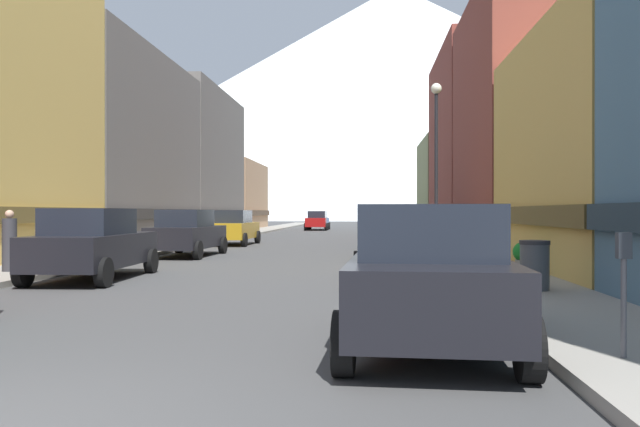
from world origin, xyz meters
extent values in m
cube|color=gray|center=(-6.25, 35.00, 0.07)|extent=(2.50, 100.00, 0.15)
cube|color=gray|center=(6.25, 35.00, 0.07)|extent=(2.50, 100.00, 0.15)
cube|color=#66605B|center=(-10.93, 26.81, 4.97)|extent=(6.86, 13.91, 9.93)
cube|color=#2D2B29|center=(-10.93, 26.81, 1.60)|extent=(7.16, 13.91, 0.50)
cube|color=#66605B|center=(-11.98, 40.79, 5.32)|extent=(8.96, 13.69, 10.65)
cube|color=#2D2B29|center=(-11.98, 40.79, 1.60)|extent=(9.26, 13.69, 0.50)
cube|color=tan|center=(-12.49, 54.21, 3.24)|extent=(9.99, 12.13, 6.47)
cube|color=brown|center=(-12.49, 54.21, 1.60)|extent=(10.29, 12.13, 0.50)
cube|color=brown|center=(10.73, 23.16, 5.49)|extent=(6.46, 10.15, 10.98)
cube|color=#3B1B16|center=(10.73, 23.16, 1.60)|extent=(6.76, 10.15, 0.50)
cube|color=brown|center=(12.38, 34.62, 5.83)|extent=(9.77, 12.13, 11.65)
cube|color=#3B1B16|center=(12.38, 34.62, 1.60)|extent=(10.07, 12.13, 0.50)
cube|color=#8C9966|center=(10.61, 46.35, 3.78)|extent=(6.21, 10.17, 7.55)
cube|color=#3F442D|center=(10.61, 46.35, 1.60)|extent=(6.51, 10.17, 0.50)
cube|color=black|center=(-3.80, 10.69, 0.74)|extent=(1.99, 4.46, 0.80)
cube|color=#1E232D|center=(-3.79, 10.44, 1.46)|extent=(1.67, 2.25, 0.64)
cylinder|color=black|center=(-4.77, 12.31, 0.34)|extent=(0.24, 0.69, 0.68)
cylinder|color=black|center=(-2.94, 12.37, 0.34)|extent=(0.24, 0.69, 0.68)
cylinder|color=black|center=(-4.66, 9.01, 0.34)|extent=(0.24, 0.69, 0.68)
cylinder|color=black|center=(-2.83, 9.07, 0.34)|extent=(0.24, 0.69, 0.68)
cube|color=black|center=(-3.80, 18.71, 0.74)|extent=(1.99, 4.46, 0.80)
cube|color=#1E232D|center=(-3.81, 18.46, 1.46)|extent=(1.68, 2.25, 0.64)
cylinder|color=black|center=(-4.66, 20.39, 0.34)|extent=(0.24, 0.69, 0.68)
cylinder|color=black|center=(-2.82, 20.33, 0.34)|extent=(0.24, 0.69, 0.68)
cylinder|color=black|center=(-4.78, 17.10, 0.34)|extent=(0.24, 0.69, 0.68)
cylinder|color=black|center=(-2.94, 17.03, 0.34)|extent=(0.24, 0.69, 0.68)
cube|color=#B28419|center=(-3.80, 26.75, 0.74)|extent=(1.92, 4.43, 0.80)
cube|color=#1E232D|center=(-3.80, 26.50, 1.46)|extent=(1.64, 2.23, 0.64)
cylinder|color=black|center=(-4.69, 28.41, 0.34)|extent=(0.23, 0.68, 0.68)
cylinder|color=black|center=(-2.85, 28.38, 0.34)|extent=(0.23, 0.68, 0.68)
cylinder|color=black|center=(-4.75, 25.11, 0.34)|extent=(0.23, 0.68, 0.68)
cylinder|color=black|center=(-2.91, 25.08, 0.34)|extent=(0.23, 0.68, 0.68)
cube|color=black|center=(3.80, 3.75, 0.74)|extent=(2.05, 4.48, 0.80)
cube|color=#1E232D|center=(3.79, 3.50, 1.46)|extent=(1.70, 2.27, 0.64)
cylinder|color=black|center=(2.96, 5.44, 0.34)|extent=(0.25, 0.69, 0.68)
cylinder|color=black|center=(4.80, 5.36, 0.34)|extent=(0.25, 0.69, 0.68)
cylinder|color=black|center=(2.80, 2.15, 0.34)|extent=(0.25, 0.69, 0.68)
cylinder|color=black|center=(4.64, 2.06, 0.34)|extent=(0.25, 0.69, 0.68)
cube|color=silver|center=(3.80, 10.18, 0.74)|extent=(2.04, 4.48, 0.80)
cube|color=#1E232D|center=(3.79, 10.43, 1.46)|extent=(1.70, 2.27, 0.64)
cylinder|color=black|center=(4.80, 8.57, 0.34)|extent=(0.25, 0.69, 0.68)
cylinder|color=black|center=(2.96, 8.49, 0.34)|extent=(0.25, 0.69, 0.68)
cylinder|color=black|center=(4.64, 11.87, 0.34)|extent=(0.25, 0.69, 0.68)
cylinder|color=black|center=(2.80, 11.78, 0.34)|extent=(0.25, 0.69, 0.68)
cube|color=#B28419|center=(3.80, 18.10, 0.74)|extent=(1.85, 4.41, 0.80)
cube|color=#1E232D|center=(3.80, 17.85, 1.46)|extent=(1.61, 2.20, 0.64)
cylinder|color=black|center=(2.88, 19.74, 0.34)|extent=(0.22, 0.68, 0.68)
cylinder|color=black|center=(4.72, 19.75, 0.34)|extent=(0.22, 0.68, 0.68)
cylinder|color=black|center=(2.88, 16.44, 0.34)|extent=(0.22, 0.68, 0.68)
cylinder|color=black|center=(4.72, 16.45, 0.34)|extent=(0.22, 0.68, 0.68)
cube|color=black|center=(3.80, 25.67, 0.74)|extent=(1.98, 4.46, 0.80)
cube|color=#1E232D|center=(3.81, 25.42, 1.46)|extent=(1.67, 2.25, 0.64)
cylinder|color=black|center=(2.83, 27.29, 0.34)|extent=(0.24, 0.69, 0.68)
cylinder|color=black|center=(4.67, 27.35, 0.34)|extent=(0.24, 0.69, 0.68)
cylinder|color=black|center=(2.93, 23.99, 0.34)|extent=(0.24, 0.69, 0.68)
cylinder|color=black|center=(4.77, 24.05, 0.34)|extent=(0.24, 0.69, 0.68)
cube|color=#19478C|center=(-1.60, 53.69, 0.74)|extent=(1.84, 4.40, 0.80)
cube|color=#1E232D|center=(-1.60, 53.94, 1.46)|extent=(1.60, 2.20, 0.64)
cylinder|color=black|center=(-0.68, 52.04, 0.34)|extent=(0.22, 0.68, 0.68)
cylinder|color=black|center=(-2.52, 52.04, 0.34)|extent=(0.22, 0.68, 0.68)
cylinder|color=black|center=(-0.68, 55.34, 0.34)|extent=(0.22, 0.68, 0.68)
cylinder|color=black|center=(-2.52, 55.34, 0.34)|extent=(0.22, 0.68, 0.68)
cube|color=#9E1111|center=(-1.60, 52.32, 0.74)|extent=(1.84, 4.40, 0.80)
cube|color=#1E232D|center=(-1.60, 52.57, 1.46)|extent=(1.60, 2.20, 0.64)
cylinder|color=black|center=(-0.68, 50.67, 0.34)|extent=(0.22, 0.68, 0.68)
cylinder|color=black|center=(-2.52, 50.67, 0.34)|extent=(0.22, 0.68, 0.68)
cylinder|color=black|center=(-0.68, 53.97, 0.34)|extent=(0.22, 0.68, 0.68)
cylinder|color=black|center=(-2.52, 53.97, 0.34)|extent=(0.22, 0.68, 0.68)
cylinder|color=#595960|center=(5.75, 2.56, 0.68)|extent=(0.06, 0.06, 1.05)
cube|color=#33383F|center=(5.75, 2.56, 1.34)|extent=(0.14, 0.10, 0.28)
cylinder|color=#4C5156|center=(6.35, 8.24, 0.60)|extent=(0.56, 0.56, 0.90)
cylinder|color=#2D2D33|center=(6.35, 8.24, 1.09)|extent=(0.59, 0.59, 0.08)
cylinder|color=gray|center=(7.00, 11.76, 0.31)|extent=(0.39, 0.39, 0.33)
sphere|color=#1E842B|center=(7.00, 11.76, 0.68)|extent=(0.50, 0.50, 0.50)
cylinder|color=#333338|center=(-6.25, 11.08, 0.84)|extent=(0.36, 0.36, 1.38)
sphere|color=tan|center=(-6.25, 11.08, 1.64)|extent=(0.22, 0.22, 0.22)
cylinder|color=black|center=(5.35, 16.56, 2.90)|extent=(0.12, 0.12, 5.50)
sphere|color=white|center=(5.35, 16.56, 5.83)|extent=(0.36, 0.36, 0.36)
cone|color=silver|center=(15.39, 260.00, 49.47)|extent=(311.73, 311.73, 98.94)
camera|label=1|loc=(3.04, -4.13, 1.69)|focal=34.29mm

